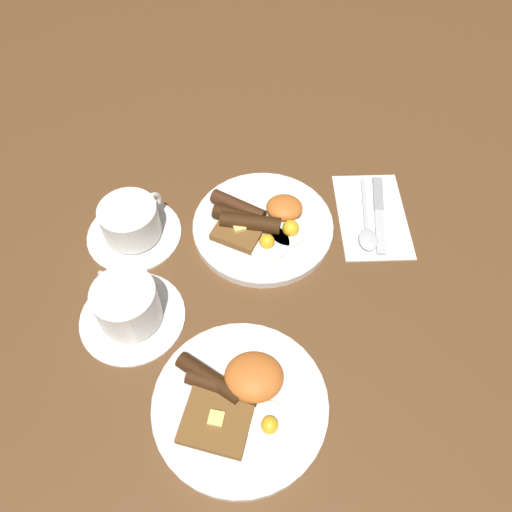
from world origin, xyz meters
TOP-DOWN VIEW (x-y plane):
  - ground_plane at (0.00, 0.00)m, footprint 3.00×3.00m
  - breakfast_plate_near at (0.00, 0.00)m, footprint 0.25×0.25m
  - breakfast_plate_far at (0.02, 0.31)m, footprint 0.25×0.25m
  - teacup_near at (0.22, 0.02)m, footprint 0.16×0.16m
  - teacup_far at (0.20, 0.19)m, footprint 0.16×0.16m
  - napkin at (-0.19, -0.04)m, footprint 0.14×0.21m
  - knife at (-0.21, -0.05)m, footprint 0.02×0.18m
  - spoon at (-0.18, 0.00)m, footprint 0.03×0.17m

SIDE VIEW (x-z plane):
  - ground_plane at x=0.00m, z-range 0.00..0.00m
  - napkin at x=-0.19m, z-range 0.00..0.01m
  - knife at x=-0.21m, z-range 0.00..0.01m
  - spoon at x=-0.18m, z-range 0.00..0.01m
  - breakfast_plate_near at x=0.00m, z-range -0.01..0.04m
  - breakfast_plate_far at x=0.02m, z-range -0.01..0.04m
  - teacup_near at x=0.22m, z-range 0.00..0.07m
  - teacup_far at x=0.20m, z-range 0.00..0.08m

